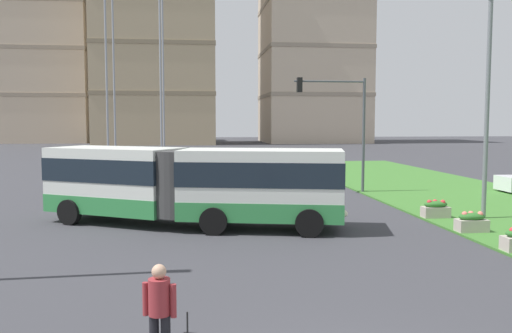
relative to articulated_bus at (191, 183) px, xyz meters
The scene contains 10 objects.
articulated_bus is the anchor object (origin of this frame).
car_maroon_sedan 12.57m from the articulated_bus, 105.53° to the left, with size 4.44×2.10×1.58m.
pedestrian_crossing 12.19m from the articulated_bus, 92.36° to the right, with size 0.56×0.36×1.74m.
flower_planter_3 10.49m from the articulated_bus, 15.02° to the right, with size 1.10×0.56×0.74m.
flower_planter_4 10.14m from the articulated_bus, ahead, with size 1.10×0.56×0.74m.
traffic_light_far_right 12.30m from the articulated_bus, 45.57° to the left, with size 4.06×0.28×6.44m.
streetlight_median 12.47m from the articulated_bus, ahead, with size 0.70×0.28×9.46m.
apartment_tower_west 95.51m from the articulated_bus, 106.99° to the left, with size 16.89×17.50×42.33m.
apartment_tower_westcentre 82.70m from the articulated_bus, 94.48° to the left, with size 20.90×17.48×50.22m.
apartment_tower_centre 88.39m from the articulated_bus, 74.18° to the left, with size 19.02×19.25×42.63m.
Camera 1 is at (-2.64, -7.42, 4.05)m, focal length 37.92 mm.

